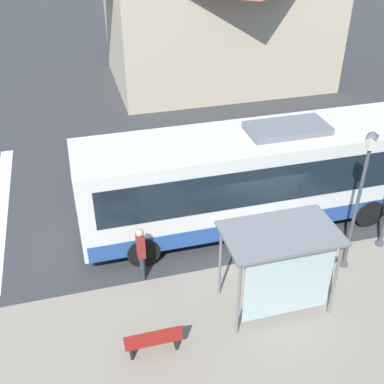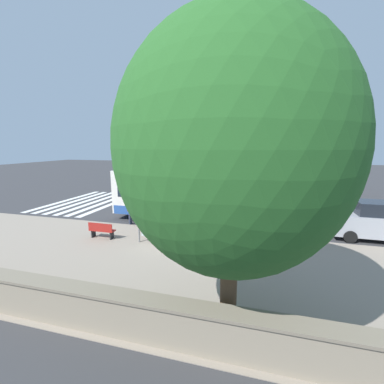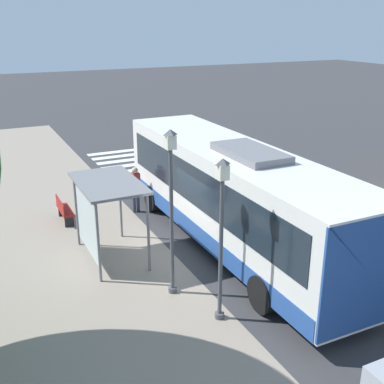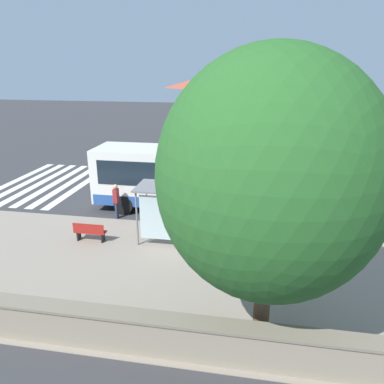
# 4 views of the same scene
# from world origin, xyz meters

# --- Properties ---
(ground_plane) EXTENTS (120.00, 120.00, 0.00)m
(ground_plane) POSITION_xyz_m (0.00, 0.00, 0.00)
(ground_plane) COLOR #353538
(ground_plane) RESTS_ON ground
(sidewalk_plaza) EXTENTS (9.00, 44.00, 0.02)m
(sidewalk_plaza) POSITION_xyz_m (-4.50, 0.00, 0.01)
(sidewalk_plaza) COLOR gray
(sidewalk_plaza) RESTS_ON ground
(crosswalk_stripes) EXTENTS (9.00, 5.25, 0.01)m
(crosswalk_stripes) POSITION_xyz_m (5.00, 10.63, 0.00)
(crosswalk_stripes) COLOR silver
(crosswalk_stripes) RESTS_ON ground
(stone_wall) EXTENTS (0.60, 20.00, 1.15)m
(stone_wall) POSITION_xyz_m (-8.55, 0.00, 0.58)
(stone_wall) COLOR gray
(stone_wall) RESTS_ON ground
(background_building) EXTENTS (8.37, 12.21, 7.95)m
(background_building) POSITION_xyz_m (15.74, -3.24, 4.08)
(background_building) COLOR #C6B293
(background_building) RESTS_ON ground
(bus) EXTENTS (2.73, 11.60, 3.50)m
(bus) POSITION_xyz_m (1.98, -0.25, 1.81)
(bus) COLOR silver
(bus) RESTS_ON ground
(bus_shelter) EXTENTS (1.77, 2.93, 2.50)m
(bus_shelter) POSITION_xyz_m (-1.96, 0.70, 2.08)
(bus_shelter) COLOR slate
(bus_shelter) RESTS_ON ground
(pedestrian) EXTENTS (0.34, 0.24, 1.80)m
(pedestrian) POSITION_xyz_m (0.15, 3.98, 1.07)
(pedestrian) COLOR #2D3347
(pedestrian) RESTS_ON ground
(bench) EXTENTS (0.40, 1.41, 0.88)m
(bench) POSITION_xyz_m (-2.55, 4.19, 0.47)
(bench) COLOR maroon
(bench) RESTS_ON ground
(street_lamp_near) EXTENTS (0.28, 0.28, 4.14)m
(street_lamp_near) POSITION_xyz_m (-0.36, -3.63, 2.46)
(street_lamp_near) COLOR #4C4C51
(street_lamp_near) RESTS_ON ground
(street_lamp_far) EXTENTS (0.28, 0.28, 4.53)m
(street_lamp_far) POSITION_xyz_m (-0.92, -2.02, 2.68)
(street_lamp_far) COLOR #4C4C51
(street_lamp_far) RESTS_ON ground
(shade_tree) EXTENTS (5.56, 5.56, 7.92)m
(shade_tree) POSITION_xyz_m (-7.64, -3.17, 4.85)
(shade_tree) COLOR brown
(shade_tree) RESTS_ON ground
(parked_car_behind_bus) EXTENTS (1.95, 4.02, 2.04)m
(parked_car_behind_bus) POSITION_xyz_m (1.13, -9.71, 0.98)
(parked_car_behind_bus) COLOR #9EA0A8
(parked_car_behind_bus) RESTS_ON ground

